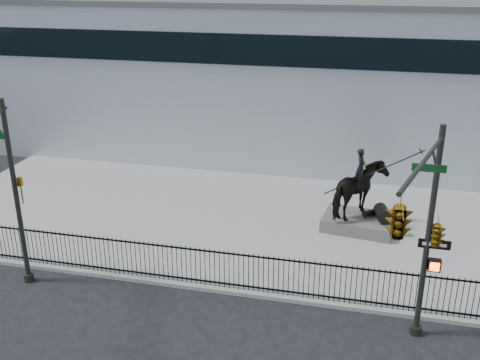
# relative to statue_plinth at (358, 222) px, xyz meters

# --- Properties ---
(ground) EXTENTS (120.00, 120.00, 0.00)m
(ground) POSITION_rel_statue_plinth_xyz_m (-4.88, -7.32, -0.43)
(ground) COLOR black
(ground) RESTS_ON ground
(plaza) EXTENTS (30.00, 12.00, 0.15)m
(plaza) POSITION_rel_statue_plinth_xyz_m (-4.88, -0.32, -0.36)
(plaza) COLOR gray
(plaza) RESTS_ON ground
(building) EXTENTS (44.00, 14.00, 9.00)m
(building) POSITION_rel_statue_plinth_xyz_m (-4.88, 12.68, 4.07)
(building) COLOR silver
(building) RESTS_ON ground
(picket_fence) EXTENTS (22.10, 0.10, 1.50)m
(picket_fence) POSITION_rel_statue_plinth_xyz_m (-4.88, -6.07, 0.47)
(picket_fence) COLOR black
(picket_fence) RESTS_ON plaza
(statue_plinth) EXTENTS (3.29, 2.47, 0.57)m
(statue_plinth) POSITION_rel_statue_plinth_xyz_m (0.00, 0.00, 0.00)
(statue_plinth) COLOR #53514C
(statue_plinth) RESTS_ON plaza
(equestrian_statue) EXTENTS (3.86, 2.65, 3.30)m
(equestrian_statue) POSITION_rel_statue_plinth_xyz_m (0.06, -0.01, 1.48)
(equestrian_statue) COLOR black
(equestrian_statue) RESTS_ON statue_plinth
(traffic_signal_left) EXTENTS (1.52, 4.84, 7.00)m
(traffic_signal_left) POSITION_rel_statue_plinth_xyz_m (-11.63, -7.94, 3.60)
(traffic_signal_left) COLOR #262923
(traffic_signal_left) RESTS_ON ground
(traffic_signal_right) EXTENTS (2.17, 6.86, 7.00)m
(traffic_signal_right) POSITION_rel_statue_plinth_xyz_m (1.58, -9.32, 4.42)
(traffic_signal_right) COLOR #262923
(traffic_signal_right) RESTS_ON ground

